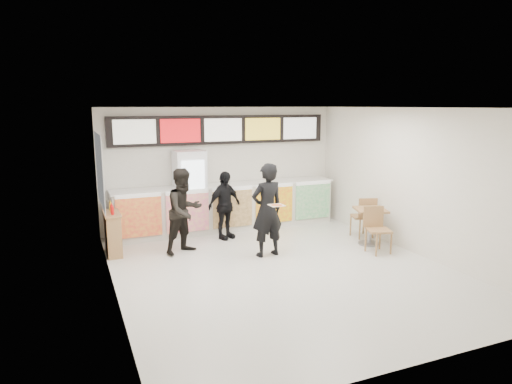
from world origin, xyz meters
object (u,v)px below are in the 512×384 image
drinks_fridge (190,192)px  customer_left (185,211)px  customer_mid (225,205)px  customer_main (267,210)px  service_counter (228,207)px  cafe_table (370,220)px  condiment_ledge (113,233)px

drinks_fridge → customer_left: size_ratio=1.12×
drinks_fridge → customer_mid: 0.98m
customer_main → customer_mid: size_ratio=1.22×
drinks_fridge → customer_left: bearing=-109.2°
service_counter → customer_left: bearing=-136.0°
service_counter → customer_left: customer_left is taller
drinks_fridge → customer_main: 2.45m
customer_main → customer_mid: (-0.40, 1.49, -0.17)m
customer_main → cafe_table: 2.45m
customer_left → condiment_ledge: (-1.40, 0.45, -0.44)m
condiment_ledge → drinks_fridge: bearing=26.4°
condiment_ledge → customer_mid: bearing=4.4°
cafe_table → condiment_ledge: bearing=-176.6°
customer_mid → condiment_ledge: customer_mid is taller
condiment_ledge → service_counter: bearing=18.0°
drinks_fridge → customer_main: bearing=-65.6°
service_counter → condiment_ledge: bearing=-162.0°
customer_left → condiment_ledge: size_ratio=1.69×
customer_left → service_counter: bearing=19.5°
customer_main → cafe_table: bearing=168.8°
drinks_fridge → cafe_table: (3.43, -2.41, -0.44)m
customer_left → customer_mid: (1.09, 0.64, -0.10)m
customer_main → service_counter: bearing=-95.1°
drinks_fridge → customer_left: (-0.48, -1.38, -0.11)m
drinks_fridge → cafe_table: drinks_fridge is taller
condiment_ledge → customer_left: bearing=-17.8°
service_counter → customer_main: (0.08, -2.22, 0.39)m
customer_left → customer_main: bearing=-54.1°
service_counter → cafe_table: 3.45m
drinks_fridge → condiment_ledge: size_ratio=1.89×
cafe_table → drinks_fridge: bearing=163.8°
cafe_table → condiment_ledge: condiment_ledge is taller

